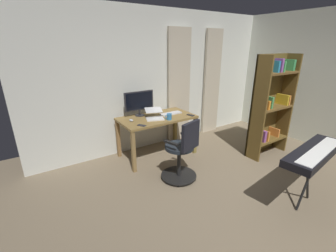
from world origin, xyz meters
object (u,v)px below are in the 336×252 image
object	(u,v)px
desk	(157,122)
computer_keyboard	(171,113)
office_chair	(182,152)
laptop	(154,115)
mug_coffee	(169,117)
cell_phone_face_up	(191,115)
bookshelf	(270,105)
computer_monitor	(139,102)
piano_keyboard	(314,154)
cell_phone_by_monitor	(142,125)
computer_mouse	(131,120)

from	to	relation	value
desk	computer_keyboard	xyz separation A→B (m)	(-0.31, -0.01, 0.11)
office_chair	computer_keyboard	world-z (taller)	office_chair
laptop	mug_coffee	world-z (taller)	laptop
cell_phone_face_up	bookshelf	size ratio (longest dim) A/B	0.08
computer_monitor	laptop	distance (m)	0.39
laptop	piano_keyboard	xyz separation A→B (m)	(-0.96, 2.24, -0.07)
desk	laptop	world-z (taller)	laptop
cell_phone_by_monitor	mug_coffee	size ratio (longest dim) A/B	1.08
computer_monitor	bookshelf	world-z (taller)	bookshelf
computer_keyboard	laptop	size ratio (longest dim) A/B	0.97
computer_keyboard	computer_mouse	size ratio (longest dim) A/B	4.16
desk	office_chair	size ratio (longest dim) A/B	1.39
laptop	cell_phone_by_monitor	xyz separation A→B (m)	(0.36, 0.22, -0.05)
computer_keyboard	laptop	bearing A→B (deg)	8.06
computer_mouse	computer_monitor	bearing A→B (deg)	-140.99
cell_phone_by_monitor	piano_keyboard	distance (m)	2.41
laptop	bookshelf	world-z (taller)	bookshelf
cell_phone_face_up	piano_keyboard	distance (m)	2.05
cell_phone_by_monitor	bookshelf	distance (m)	2.36
computer_monitor	computer_mouse	world-z (taller)	computer_monitor
office_chair	laptop	bearing A→B (deg)	71.51
laptop	bookshelf	distance (m)	2.11
desk	piano_keyboard	bearing A→B (deg)	110.92
computer_keyboard	laptop	distance (m)	0.40
office_chair	computer_mouse	distance (m)	1.08
computer_keyboard	computer_mouse	world-z (taller)	computer_mouse
computer_keyboard	piano_keyboard	xyz separation A→B (m)	(-0.57, 2.30, -0.03)
computer_mouse	bookshelf	bearing A→B (deg)	154.51
desk	laptop	distance (m)	0.18
bookshelf	computer_mouse	bearing A→B (deg)	-25.49
computer_keyboard	mug_coffee	size ratio (longest dim) A/B	3.10
computer_monitor	piano_keyboard	distance (m)	2.78
computer_monitor	laptop	world-z (taller)	computer_monitor
office_chair	laptop	size ratio (longest dim) A/B	2.29
cell_phone_by_monitor	laptop	bearing A→B (deg)	-178.99
laptop	computer_mouse	world-z (taller)	laptop
computer_monitor	office_chair	bearing A→B (deg)	95.13
computer_monitor	computer_keyboard	bearing A→B (deg)	155.10
computer_mouse	bookshelf	world-z (taller)	bookshelf
computer_mouse	cell_phone_face_up	distance (m)	1.10
computer_mouse	cell_phone_by_monitor	xyz separation A→B (m)	(-0.05, 0.30, -0.01)
computer_keyboard	cell_phone_by_monitor	world-z (taller)	computer_keyboard
cell_phone_face_up	mug_coffee	xyz separation A→B (m)	(0.48, -0.00, 0.05)
computer_monitor	computer_keyboard	world-z (taller)	computer_monitor
desk	cell_phone_face_up	size ratio (longest dim) A/B	9.42
laptop	cell_phone_face_up	distance (m)	0.69
computer_keyboard	office_chair	bearing A→B (deg)	65.80
desk	mug_coffee	bearing A→B (deg)	110.20
computer_monitor	piano_keyboard	bearing A→B (deg)	113.30
computer_monitor	computer_keyboard	size ratio (longest dim) A/B	1.36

